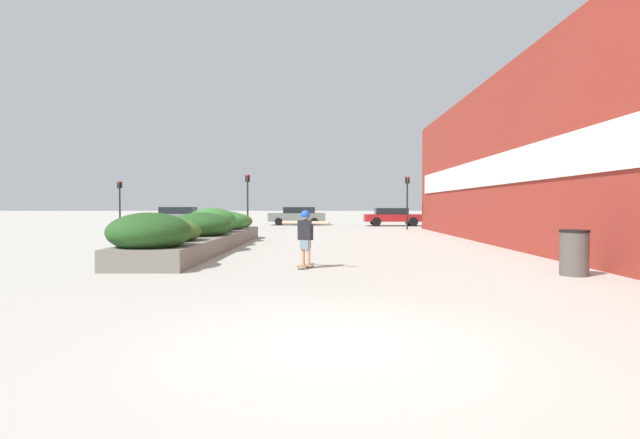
% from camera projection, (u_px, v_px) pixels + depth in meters
% --- Properties ---
extents(ground_plane, '(300.00, 300.00, 0.00)m').
position_uv_depth(ground_plane, '(348.00, 344.00, 5.80)').
color(ground_plane, '#ADA89E').
extents(building_wall_right, '(0.67, 32.82, 6.89)m').
position_uv_depth(building_wall_right, '(515.00, 156.00, 18.51)').
color(building_wall_right, maroon).
rests_on(building_wall_right, ground_plane).
extents(planter_box, '(2.26, 13.76, 1.52)m').
position_uv_depth(planter_box, '(205.00, 231.00, 18.50)').
color(planter_box, slate).
rests_on(planter_box, ground_plane).
extents(skateboard, '(0.48, 0.76, 0.09)m').
position_uv_depth(skateboard, '(305.00, 266.00, 12.79)').
color(skateboard, olive).
rests_on(skateboard, ground_plane).
extents(skateboarder, '(1.24, 0.58, 1.40)m').
position_uv_depth(skateboarder, '(305.00, 232.00, 12.77)').
color(skateboarder, tan).
rests_on(skateboarder, skateboard).
extents(trash_bin, '(0.65, 0.65, 1.05)m').
position_uv_depth(trash_bin, '(574.00, 253.00, 11.43)').
color(trash_bin, '#514C47').
rests_on(trash_bin, ground_plane).
extents(car_leftmost, '(4.57, 1.89, 1.56)m').
position_uv_depth(car_leftmost, '(502.00, 215.00, 39.47)').
color(car_leftmost, black).
rests_on(car_leftmost, ground_plane).
extents(car_center_left, '(4.62, 2.01, 1.42)m').
position_uv_depth(car_center_left, '(393.00, 216.00, 39.58)').
color(car_center_left, maroon).
rests_on(car_center_left, ground_plane).
extents(car_center_right, '(4.69, 2.00, 1.49)m').
position_uv_depth(car_center_right, '(298.00, 216.00, 41.38)').
color(car_center_right, slate).
rests_on(car_center_right, ground_plane).
extents(car_rightmost, '(4.80, 1.93, 1.51)m').
position_uv_depth(car_rightmost, '(176.00, 216.00, 39.44)').
color(car_rightmost, slate).
rests_on(car_rightmost, ground_plane).
extents(traffic_light_left, '(0.28, 0.30, 3.64)m').
position_uv_depth(traffic_light_left, '(248.00, 193.00, 33.02)').
color(traffic_light_left, black).
rests_on(traffic_light_left, ground_plane).
extents(traffic_light_right, '(0.28, 0.30, 3.56)m').
position_uv_depth(traffic_light_right, '(407.00, 194.00, 33.69)').
color(traffic_light_right, black).
rests_on(traffic_light_right, ground_plane).
extents(traffic_light_far_left, '(0.28, 0.30, 3.25)m').
position_uv_depth(traffic_light_far_left, '(120.00, 197.00, 33.88)').
color(traffic_light_far_left, black).
rests_on(traffic_light_far_left, ground_plane).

